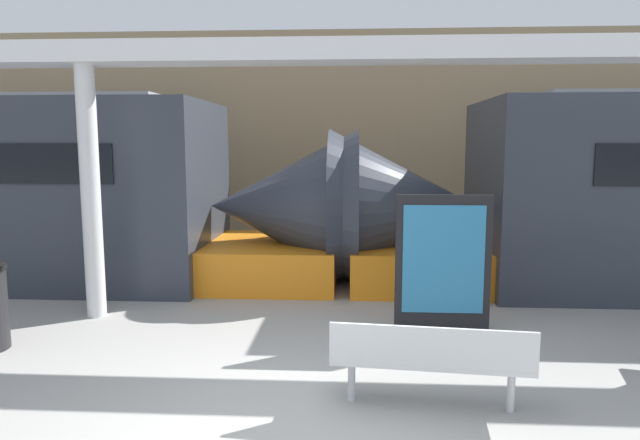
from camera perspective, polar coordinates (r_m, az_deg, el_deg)
ground_plane at (r=5.11m, az=-4.19°, el=-20.26°), size 60.00×60.00×0.00m
station_wall at (r=13.65m, az=0.81°, el=8.11°), size 56.00×0.20×5.00m
bench_near at (r=5.34m, az=11.01°, el=-13.30°), size 1.83×0.62×0.81m
poster_board at (r=7.23m, az=12.18°, el=-4.45°), size 1.17×0.07×1.77m
support_column_near at (r=8.38m, az=-21.95°, el=2.45°), size 0.26×0.26×3.43m
canopy_beam at (r=8.43m, az=-22.60°, el=15.09°), size 28.00×0.60×0.28m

